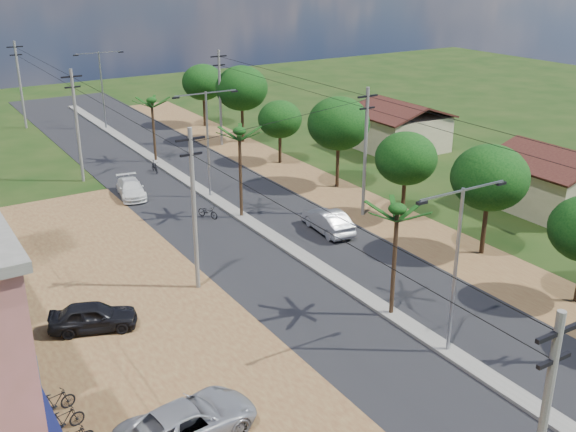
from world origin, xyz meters
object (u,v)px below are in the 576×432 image
Objects in this scene: car_parked_silver at (188,423)px; car_silver_mid at (328,221)px; car_parked_dark at (93,317)px; car_white_far at (131,189)px.

car_silver_mid is at bearing -55.39° from car_parked_silver.
car_silver_mid reaches higher than car_parked_dark.
car_white_far is 28.47m from car_parked_silver.
car_silver_mid is 17.33m from car_parked_dark.
car_silver_mid reaches higher than car_white_far.
car_parked_silver reaches higher than car_white_far.
car_parked_silver is 9.80m from car_parked_dark.
car_silver_mid is at bearing -55.78° from car_parked_dark.
car_silver_mid is 16.01m from car_white_far.
car_parked_silver is 1.30× the size of car_parked_dark.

